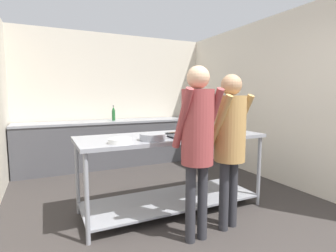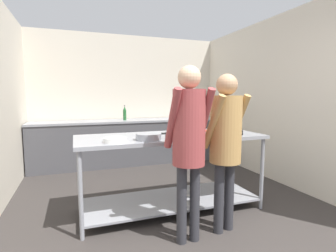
% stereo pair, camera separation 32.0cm
% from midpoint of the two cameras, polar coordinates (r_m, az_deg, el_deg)
% --- Properties ---
extents(wall_rear, '(4.03, 0.06, 2.65)m').
position_cam_midpoint_polar(wall_rear, '(5.70, -7.11, 5.92)').
color(wall_rear, beige).
rests_on(wall_rear, ground_plane).
extents(wall_right, '(0.06, 4.50, 2.65)m').
position_cam_midpoint_polar(wall_right, '(4.67, 24.22, 5.27)').
color(wall_right, beige).
rests_on(wall_right, ground_plane).
extents(back_counter, '(3.87, 0.65, 0.90)m').
position_cam_midpoint_polar(back_counter, '(5.42, -6.11, -3.38)').
color(back_counter, '#4C4C51').
rests_on(back_counter, ground_plane).
extents(serving_counter, '(2.20, 0.83, 0.92)m').
position_cam_midpoint_polar(serving_counter, '(3.18, 3.52, -7.36)').
color(serving_counter, gray).
rests_on(serving_counter, ground_plane).
extents(plate_stack, '(0.24, 0.24, 0.05)m').
position_cam_midpoint_polar(plate_stack, '(2.66, -8.15, -3.07)').
color(plate_stack, white).
rests_on(plate_stack, serving_counter).
extents(sauce_pan, '(0.41, 0.27, 0.07)m').
position_cam_midpoint_polar(sauce_pan, '(2.78, -0.95, -2.27)').
color(sauce_pan, gray).
rests_on(sauce_pan, serving_counter).
extents(serving_tray_vegetables, '(0.38, 0.28, 0.05)m').
position_cam_midpoint_polar(serving_tray_vegetables, '(2.96, 6.90, -2.05)').
color(serving_tray_vegetables, gray).
rests_on(serving_tray_vegetables, serving_counter).
extents(serving_tray_roast, '(0.50, 0.27, 0.05)m').
position_cam_midpoint_polar(serving_tray_roast, '(3.26, 13.77, -1.39)').
color(serving_tray_roast, gray).
rests_on(serving_tray_roast, serving_counter).
extents(guest_serving_left, '(0.46, 0.38, 1.60)m').
position_cam_midpoint_polar(guest_serving_left, '(2.69, 15.78, -1.95)').
color(guest_serving_left, '#2D2D33').
rests_on(guest_serving_left, ground_plane).
extents(guest_serving_right, '(0.40, 0.32, 1.65)m').
position_cam_midpoint_polar(guest_serving_right, '(2.41, 8.37, -1.72)').
color(guest_serving_right, '#2D2D33').
rests_on(guest_serving_right, ground_plane).
extents(water_bottle, '(0.06, 0.06, 0.30)m').
position_cam_midpoint_polar(water_bottle, '(5.32, -7.73, 2.75)').
color(water_bottle, '#23602D').
rests_on(water_bottle, back_counter).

